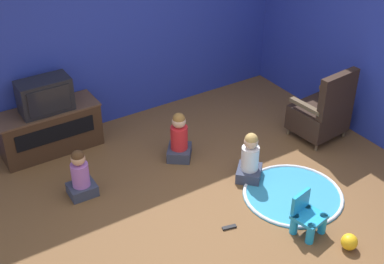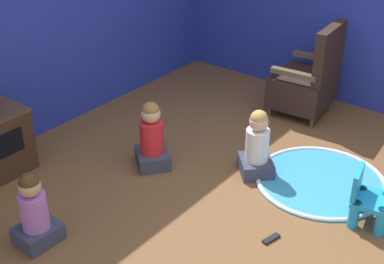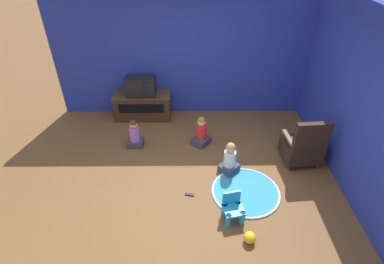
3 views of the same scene
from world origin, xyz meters
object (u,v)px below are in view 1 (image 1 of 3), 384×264
black_armchair (322,113)px  child_watching_center (80,176)px  child_watching_right (179,139)px  television (45,96)px  yellow_kid_chair (307,218)px  toy_ball (349,242)px  tv_cabinet (50,129)px  child_watching_left (250,159)px  remote_control (229,227)px

black_armchair → child_watching_center: black_armchair is taller
child_watching_right → television: bearing=90.1°
yellow_kid_chair → child_watching_center: (-1.67, 1.76, 0.07)m
television → child_watching_right: size_ratio=0.99×
child_watching_center → yellow_kid_chair: bearing=-44.8°
television → toy_ball: size_ratio=3.70×
television → child_watching_center: bearing=-91.8°
tv_cabinet → child_watching_left: 2.45m
tv_cabinet → child_watching_left: size_ratio=2.03×
child_watching_left → child_watching_right: (-0.46, 0.78, 0.01)m
tv_cabinet → yellow_kid_chair: size_ratio=2.80×
television → remote_control: (1.01, -2.30, -0.76)m
remote_control → tv_cabinet: bearing=-52.9°
television → child_watching_center: television is taller
child_watching_right → child_watching_left: bearing=-112.2°
child_watching_left → remote_control: bearing=175.3°
black_armchair → child_watching_center: 3.07m
television → child_watching_right: 1.64m
tv_cabinet → yellow_kid_chair: tv_cabinet is taller
child_watching_left → television: bearing=90.1°
remote_control → toy_ball: bearing=147.2°
child_watching_center → child_watching_right: (1.27, 0.04, 0.02)m
child_watching_center → television: bearing=90.0°
black_armchair → remote_control: size_ratio=6.22×
child_watching_right → toy_ball: child_watching_right is taller
child_watching_center → remote_control: bearing=-49.8°
tv_cabinet → child_watching_center: size_ratio=2.11×
child_watching_left → child_watching_right: 0.91m
yellow_kid_chair → child_watching_center: child_watching_center is taller
tv_cabinet → child_watching_right: 1.58m
toy_ball → yellow_kid_chair: bearing=114.9°
child_watching_right → tv_cabinet: bearing=89.1°
remote_control → child_watching_center: bearing=-37.9°
tv_cabinet → television: size_ratio=2.00×
television → remote_control: television is taller
child_watching_center → remote_control: 1.69m
child_watching_center → toy_ball: child_watching_center is taller
black_armchair → yellow_kid_chair: bearing=37.2°
child_watching_right → toy_ball: (0.58, -2.20, -0.18)m
child_watching_left → child_watching_center: child_watching_left is taller
television → black_armchair: size_ratio=0.63×
black_armchair → toy_ball: size_ratio=5.91×
television → child_watching_center: (-0.03, -0.99, -0.52)m
yellow_kid_chair → toy_ball: 0.45m
remote_control → television: bearing=-52.6°
television → child_watching_center: size_ratio=1.05×
television → toy_ball: (1.82, -3.15, -0.69)m
toy_ball → tv_cabinet: bearing=119.8°
television → black_armchair: bearing=-27.1°
tv_cabinet → child_watching_center: bearing=-91.7°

